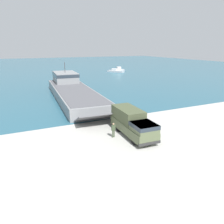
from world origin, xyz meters
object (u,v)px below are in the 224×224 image
at_px(landing_craft, 72,89).
at_px(military_truck, 132,123).
at_px(soldier_on_ramp, 113,129).
at_px(moored_boat_a, 115,71).
at_px(moored_boat_b, 118,70).

bearing_deg(landing_craft, military_truck, -83.35).
bearing_deg(military_truck, soldier_on_ramp, -92.65).
bearing_deg(moored_boat_a, military_truck, 31.18).
bearing_deg(landing_craft, moored_boat_a, 56.44).
xyz_separation_m(soldier_on_ramp, moored_boat_a, (29.61, 60.42, -0.57)).
xyz_separation_m(landing_craft, moored_boat_a, (28.25, 36.73, -1.06)).
height_order(military_truck, moored_boat_b, military_truck).
xyz_separation_m(military_truck, soldier_on_ramp, (-2.47, 0.23, -0.52)).
bearing_deg(soldier_on_ramp, military_truck, -89.43).
bearing_deg(moored_boat_a, landing_craft, 17.73).
height_order(landing_craft, military_truck, landing_craft).
bearing_deg(military_truck, landing_craft, -174.68).
xyz_separation_m(soldier_on_ramp, moored_boat_b, (31.29, 61.27, -0.36)).
bearing_deg(military_truck, moored_boat_a, 158.56).
distance_m(landing_craft, moored_boat_b, 48.04).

